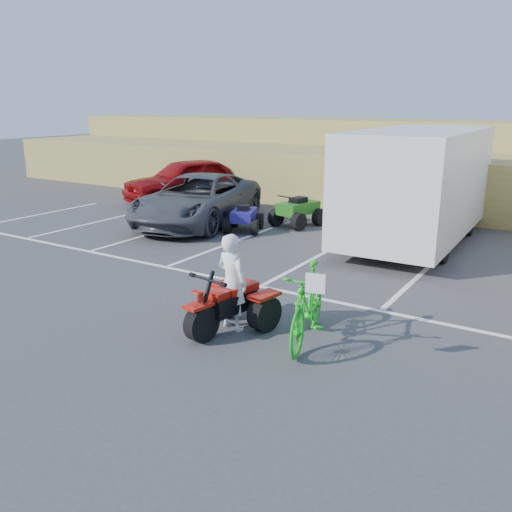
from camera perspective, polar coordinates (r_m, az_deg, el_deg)
The scene contains 11 objects.
ground at distance 9.93m, azimuth -6.85°, elevation -7.06°, with size 100.00×100.00×0.00m, color #3B3B3E.
parking_stripes at distance 12.78m, azimuth 7.74°, elevation -1.80°, with size 28.00×5.16×0.01m.
grass_embankment at distance 23.41m, azimuth 17.77°, elevation 9.16°, with size 40.00×8.50×3.10m.
red_trike_atv at distance 9.58m, azimuth -3.12°, elevation -7.84°, with size 1.25×1.67×1.08m, color #A31309, non-canonical shape.
rider at distance 9.37m, azimuth -2.55°, elevation -2.75°, with size 0.63×0.41×1.72m, color white.
green_dirt_bike at distance 8.96m, azimuth 5.45°, elevation -5.12°, with size 0.61×2.17×1.30m, color #14BF19.
grey_pickup at distance 17.86m, azimuth -6.18°, elevation 5.93°, with size 2.65×5.75×1.60m, color #404247.
red_car at distance 22.03m, azimuth -7.35°, elevation 7.93°, with size 2.04×5.07×1.73m, color maroon.
cargo_trailer at distance 15.78m, azimuth 16.72°, elevation 7.39°, with size 2.83×6.80×3.15m.
quad_atv_blue at distance 16.86m, azimuth -1.28°, elevation 2.66°, with size 1.03×1.38×0.90m, color navy, non-canonical shape.
quad_atv_green at distance 17.66m, azimuth 4.42°, elevation 3.22°, with size 1.19×1.59×1.04m, color #1C5D15, non-canonical shape.
Camera 1 is at (5.82, -7.06, 3.84)m, focal length 38.00 mm.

